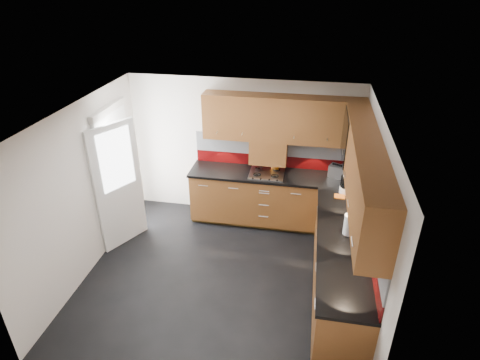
% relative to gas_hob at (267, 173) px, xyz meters
% --- Properties ---
extents(room, '(4.00, 3.80, 2.64)m').
position_rel_gas_hob_xyz_m(room, '(-0.45, -1.47, 0.54)').
color(room, black).
extents(base_cabinets, '(2.70, 3.20, 0.95)m').
position_rel_gas_hob_xyz_m(base_cabinets, '(0.62, -0.75, -0.52)').
color(base_cabinets, brown).
rests_on(base_cabinets, room).
extents(countertop, '(2.72, 3.22, 0.04)m').
position_rel_gas_hob_xyz_m(countertop, '(0.60, -0.77, -0.03)').
color(countertop, black).
rests_on(countertop, base_cabinets).
extents(backsplash, '(2.70, 3.20, 0.54)m').
position_rel_gas_hob_xyz_m(backsplash, '(0.83, -0.54, 0.26)').
color(backsplash, maroon).
rests_on(backsplash, countertop).
extents(upper_cabinets, '(2.50, 3.20, 0.72)m').
position_rel_gas_hob_xyz_m(upper_cabinets, '(0.78, -0.69, 0.88)').
color(upper_cabinets, brown).
rests_on(upper_cabinets, room).
extents(extractor_hood, '(0.60, 0.33, 0.40)m').
position_rel_gas_hob_xyz_m(extractor_hood, '(-0.00, 0.17, 0.33)').
color(extractor_hood, brown).
rests_on(extractor_hood, room).
extents(glass_cabinet, '(0.32, 0.80, 0.66)m').
position_rel_gas_hob_xyz_m(glass_cabinet, '(1.26, -0.40, 0.91)').
color(glass_cabinet, black).
rests_on(glass_cabinet, room).
extents(back_door, '(0.42, 1.19, 2.04)m').
position_rel_gas_hob_xyz_m(back_door, '(-2.23, -0.72, 0.08)').
color(back_door, white).
rests_on(back_door, room).
extents(gas_hob, '(0.56, 0.49, 0.04)m').
position_rel_gas_hob_xyz_m(gas_hob, '(0.00, 0.00, 0.00)').
color(gas_hob, silver).
rests_on(gas_hob, countertop).
extents(utensil_pot, '(0.13, 0.13, 0.46)m').
position_rel_gas_hob_xyz_m(utensil_pot, '(0.12, 0.19, 0.09)').
color(utensil_pot, '#C86912').
rests_on(utensil_pot, countertop).
extents(toaster, '(0.32, 0.26, 0.20)m').
position_rel_gas_hob_xyz_m(toaster, '(1.13, 0.12, 0.08)').
color(toaster, silver).
rests_on(toaster, countertop).
extents(food_processor, '(0.19, 0.19, 0.31)m').
position_rel_gas_hob_xyz_m(food_processor, '(1.23, -0.39, 0.13)').
color(food_processor, white).
rests_on(food_processor, countertop).
extents(paper_towel, '(0.17, 0.17, 0.28)m').
position_rel_gas_hob_xyz_m(paper_towel, '(1.21, -1.45, 0.12)').
color(paper_towel, white).
rests_on(paper_towel, countertop).
extents(orange_cloth, '(0.16, 0.14, 0.02)m').
position_rel_gas_hob_xyz_m(orange_cloth, '(1.14, -0.53, -0.01)').
color(orange_cloth, '#CF6517').
rests_on(orange_cloth, countertop).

